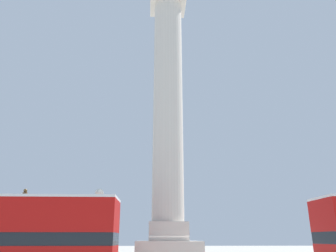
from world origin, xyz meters
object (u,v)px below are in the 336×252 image
(bus_a, at_px, (3,239))
(equestrian_statue, at_px, (17,250))
(monument_column, at_px, (168,154))
(street_lamp, at_px, (97,224))

(bus_a, height_order, equestrian_statue, equestrian_statue)
(monument_column, xyz_separation_m, equestrian_statue, (-10.47, 3.95, -6.09))
(monument_column, height_order, equestrian_statue, monument_column)
(monument_column, bearing_deg, bus_a, -146.08)
(monument_column, xyz_separation_m, bus_a, (-7.80, -5.25, -5.38))
(equestrian_statue, bearing_deg, bus_a, -60.85)
(equestrian_statue, bearing_deg, street_lamp, -32.69)
(equestrian_statue, xyz_separation_m, street_lamp, (6.48, -6.63, 1.50))
(street_lamp, bearing_deg, bus_a, -146.00)
(bus_a, distance_m, street_lamp, 4.66)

